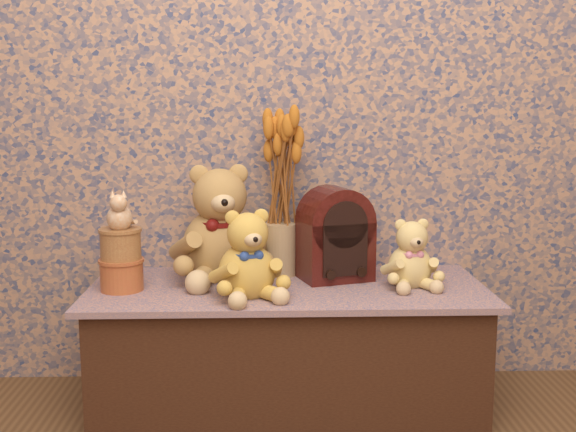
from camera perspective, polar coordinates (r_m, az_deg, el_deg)
name	(u,v)px	position (r m, az deg, el deg)	size (l,w,h in m)	color
display_shelf	(288,346)	(2.35, -0.04, -10.65)	(1.30, 0.56, 0.42)	#3D497E
teddy_large	(219,218)	(2.35, -5.69, -0.14)	(0.33, 0.40, 0.42)	#A27E3E
teddy_medium	(247,250)	(2.14, -3.43, -2.80)	(0.23, 0.28, 0.29)	#BA8734
teddy_small	(410,250)	(2.29, 10.05, -2.77)	(0.19, 0.23, 0.24)	tan
cathedral_radio	(335,233)	(2.34, 3.90, -1.44)	(0.23, 0.17, 0.32)	#330D09
ceramic_vase	(281,249)	(2.41, -0.62, -2.77)	(0.11, 0.11, 0.18)	tan
dried_stalks	(280,164)	(2.36, -0.63, 4.31)	(0.22, 0.22, 0.41)	#BC681E
biscuit_tin_lower	(122,275)	(2.28, -13.53, -4.75)	(0.14, 0.14, 0.10)	#CB843B
biscuit_tin_upper	(121,245)	(2.26, -13.62, -2.31)	(0.13, 0.13, 0.10)	tan
cat_figurine	(119,209)	(2.24, -13.73, 0.55)	(0.09, 0.10, 0.13)	silver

